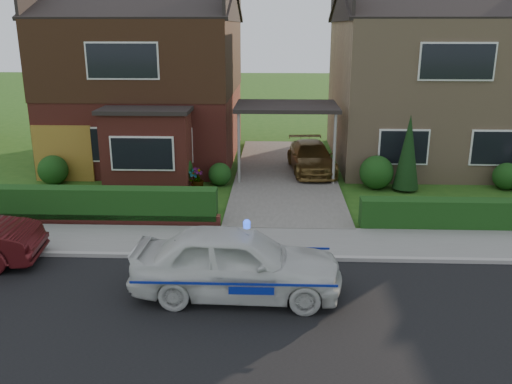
{
  "coord_description": "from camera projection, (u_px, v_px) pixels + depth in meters",
  "views": [
    {
      "loc": [
        -0.34,
        -9.3,
        5.54
      ],
      "look_at": [
        -0.85,
        3.5,
        1.62
      ],
      "focal_mm": 38.0,
      "sensor_mm": 36.0,
      "label": 1
    }
  ],
  "objects": [
    {
      "name": "ground",
      "position": [
        292.0,
        325.0,
        10.5
      ],
      "size": [
        120.0,
        120.0,
        0.0
      ],
      "primitive_type": "plane",
      "color": "#224F15",
      "rests_on": "ground"
    },
    {
      "name": "road",
      "position": [
        292.0,
        325.0,
        10.5
      ],
      "size": [
        60.0,
        6.0,
        0.02
      ],
      "primitive_type": "cube",
      "color": "black",
      "rests_on": "ground"
    },
    {
      "name": "kerb",
      "position": [
        289.0,
        258.0,
        13.4
      ],
      "size": [
        60.0,
        0.16,
        0.12
      ],
      "primitive_type": "cube",
      "color": "#9E9993",
      "rests_on": "ground"
    },
    {
      "name": "sidewalk",
      "position": [
        289.0,
        242.0,
        14.4
      ],
      "size": [
        60.0,
        2.0,
        0.1
      ],
      "primitive_type": "cube",
      "color": "slate",
      "rests_on": "ground"
    },
    {
      "name": "driveway",
      "position": [
        285.0,
        174.0,
        20.99
      ],
      "size": [
        3.8,
        12.0,
        0.12
      ],
      "primitive_type": "cube",
      "color": "#666059",
      "rests_on": "ground"
    },
    {
      "name": "house_left",
      "position": [
        149.0,
        70.0,
        22.89
      ],
      "size": [
        7.5,
        9.53,
        7.25
      ],
      "color": "maroon",
      "rests_on": "ground"
    },
    {
      "name": "house_right",
      "position": [
        425.0,
        74.0,
        22.58
      ],
      "size": [
        7.5,
        8.06,
        7.25
      ],
      "color": "tan",
      "rests_on": "ground"
    },
    {
      "name": "carport_link",
      "position": [
        286.0,
        108.0,
        20.19
      ],
      "size": [
        3.8,
        3.0,
        2.77
      ],
      "color": "black",
      "rests_on": "ground"
    },
    {
      "name": "garage_door",
      "position": [
        63.0,
        154.0,
        20.02
      ],
      "size": [
        2.2,
        0.1,
        2.1
      ],
      "primitive_type": "cube",
      "color": "olive",
      "rests_on": "ground"
    },
    {
      "name": "dwarf_wall",
      "position": [
        88.0,
        219.0,
        15.73
      ],
      "size": [
        7.7,
        0.25,
        0.36
      ],
      "primitive_type": "cube",
      "color": "maroon",
      "rests_on": "ground"
    },
    {
      "name": "hedge_left",
      "position": [
        91.0,
        223.0,
        15.93
      ],
      "size": [
        7.5,
        0.55,
        0.9
      ],
      "primitive_type": "cube",
      "color": "#153410",
      "rests_on": "ground"
    },
    {
      "name": "hedge_right",
      "position": [
        492.0,
        230.0,
        15.39
      ],
      "size": [
        7.5,
        0.55,
        0.8
      ],
      "primitive_type": "cube",
      "color": "#153410",
      "rests_on": "ground"
    },
    {
      "name": "shrub_left_far",
      "position": [
        53.0,
        170.0,
        19.74
      ],
      "size": [
        1.08,
        1.08,
        1.08
      ],
      "primitive_type": "sphere",
      "color": "#153410",
      "rests_on": "ground"
    },
    {
      "name": "shrub_left_mid",
      "position": [
        174.0,
        169.0,
        19.34
      ],
      "size": [
        1.32,
        1.32,
        1.32
      ],
      "primitive_type": "sphere",
      "color": "#153410",
      "rests_on": "ground"
    },
    {
      "name": "shrub_left_near",
      "position": [
        220.0,
        174.0,
        19.64
      ],
      "size": [
        0.84,
        0.84,
        0.84
      ],
      "primitive_type": "sphere",
      "color": "#153410",
      "rests_on": "ground"
    },
    {
      "name": "shrub_right_near",
      "position": [
        376.0,
        172.0,
        19.18
      ],
      "size": [
        1.2,
        1.2,
        1.2
      ],
      "primitive_type": "sphere",
      "color": "#153410",
      "rests_on": "ground"
    },
    {
      "name": "shrub_right_mid",
      "position": [
        507.0,
        176.0,
        19.14
      ],
      "size": [
        0.96,
        0.96,
        0.96
      ],
      "primitive_type": "sphere",
      "color": "#153410",
      "rests_on": "ground"
    },
    {
      "name": "conifer_a",
      "position": [
        408.0,
        155.0,
        18.75
      ],
      "size": [
        0.9,
        0.9,
        2.6
      ],
      "primitive_type": "cone",
      "color": "black",
      "rests_on": "ground"
    },
    {
      "name": "police_car",
      "position": [
        237.0,
        263.0,
        11.47
      ],
      "size": [
        4.09,
        4.5,
        1.68
      ],
      "rotation": [
        0.0,
        0.0,
        1.54
      ],
      "color": "silver",
      "rests_on": "ground"
    },
    {
      "name": "driveway_car",
      "position": [
        311.0,
        157.0,
        21.06
      ],
      "size": [
        1.94,
        4.01,
        1.13
      ],
      "primitive_type": "imported",
      "rotation": [
        0.0,
        0.0,
        0.1
      ],
      "color": "brown",
      "rests_on": "driveway"
    },
    {
      "name": "potted_plant_a",
      "position": [
        194.0,
        180.0,
        19.11
      ],
      "size": [
        0.46,
        0.39,
        0.74
      ],
      "primitive_type": "imported",
      "rotation": [
        0.0,
        0.0,
        0.36
      ],
      "color": "gray",
      "rests_on": "ground"
    },
    {
      "name": "potted_plant_b",
      "position": [
        206.0,
        199.0,
        16.89
      ],
      "size": [
        0.56,
        0.55,
        0.79
      ],
      "primitive_type": "imported",
      "rotation": [
        0.0,
        0.0,
        0.89
      ],
      "color": "gray",
      "rests_on": "ground"
    },
    {
      "name": "potted_plant_c",
      "position": [
        198.0,
        179.0,
        19.1
      ],
      "size": [
        0.57,
        0.57,
        0.79
      ],
      "primitive_type": "imported",
      "rotation": [
        0.0,
        0.0,
        1.22
      ],
      "color": "gray",
      "rests_on": "ground"
    }
  ]
}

